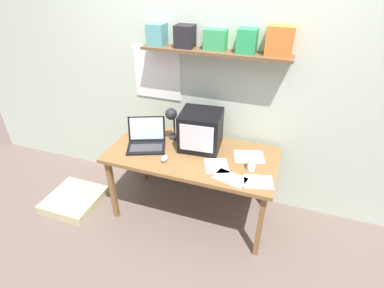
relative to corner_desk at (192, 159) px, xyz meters
The scene contains 13 objects.
ground_plane 0.65m from the corner_desk, ahead, with size 12.00×12.00×0.00m, color #68554E.
back_wall 0.79m from the corner_desk, 89.74° to the left, with size 5.60×0.24×2.60m.
corner_desk is the anchor object (origin of this frame).
crt_monitor 0.27m from the corner_desk, 75.69° to the left, with size 0.39×0.37×0.35m.
laptop 0.47m from the corner_desk, behind, with size 0.43×0.40×0.24m.
desk_lamp 0.43m from the corner_desk, 147.97° to the left, with size 0.11×0.18×0.34m.
juice_glass 0.55m from the corner_desk, ahead, with size 0.07×0.07×0.11m.
computer_mouse 0.27m from the corner_desk, 138.26° to the right, with size 0.08×0.11×0.03m.
printed_handout 0.29m from the corner_desk, 23.25° to the right, with size 0.26×0.27×0.00m.
loose_paper_near_monitor 0.51m from the corner_desk, 13.07° to the left, with size 0.30×0.26×0.00m.
loose_paper_near_laptop 0.66m from the corner_desk, 18.60° to the right, with size 0.26×0.22×0.00m.
open_notebook 0.47m from the corner_desk, 30.32° to the right, with size 0.29×0.21×0.00m.
floor_cushion 1.38m from the corner_desk, 166.07° to the right, with size 0.52×0.52×0.10m.
Camera 1 is at (0.73, -2.11, 2.20)m, focal length 28.00 mm.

